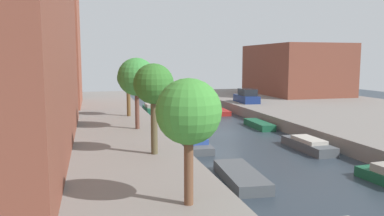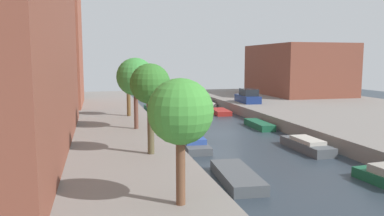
# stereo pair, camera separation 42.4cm
# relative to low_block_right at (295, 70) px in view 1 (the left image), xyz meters

# --- Properties ---
(ground_plane) EXTENTS (84.00, 84.00, 0.00)m
(ground_plane) POSITION_rel_low_block_right_xyz_m (-18.00, -20.70, -4.46)
(ground_plane) COLOR #28333D
(quay_left) EXTENTS (20.00, 64.00, 1.00)m
(quay_left) POSITION_rel_low_block_right_xyz_m (-33.00, -20.70, -3.96)
(quay_left) COLOR gray
(quay_left) RESTS_ON ground_plane
(quay_right) EXTENTS (20.00, 64.00, 1.00)m
(quay_right) POSITION_rel_low_block_right_xyz_m (-3.00, -20.70, -3.96)
(quay_right) COLOR gray
(quay_right) RESTS_ON ground_plane
(low_block_right) EXTENTS (10.00, 14.55, 6.92)m
(low_block_right) POSITION_rel_low_block_right_xyz_m (0.00, 0.00, 0.00)
(low_block_right) COLOR brown
(low_block_right) RESTS_ON quay_right
(street_tree_0) EXTENTS (2.18, 2.18, 4.23)m
(street_tree_0) POSITION_rel_low_block_right_xyz_m (-24.85, -36.75, -0.36)
(street_tree_0) COLOR brown
(street_tree_0) RESTS_ON quay_left
(street_tree_1) EXTENTS (2.05, 2.05, 4.64)m
(street_tree_1) POSITION_rel_low_block_right_xyz_m (-24.85, -29.59, 0.07)
(street_tree_1) COLOR brown
(street_tree_1) RESTS_ON quay_left
(street_tree_2) EXTENTS (2.63, 2.63, 4.96)m
(street_tree_2) POSITION_rel_low_block_right_xyz_m (-24.85, -22.13, 0.16)
(street_tree_2) COLOR brown
(street_tree_2) RESTS_ON quay_left
(street_tree_3) EXTENTS (1.88, 1.88, 4.21)m
(street_tree_3) POSITION_rel_low_block_right_xyz_m (-24.85, -15.76, -0.27)
(street_tree_3) COLOR brown
(street_tree_3) RESTS_ON quay_left
(parked_car) EXTENTS (1.99, 4.32, 1.57)m
(parked_car) POSITION_rel_low_block_right_xyz_m (-10.85, -8.47, -2.81)
(parked_car) COLOR navy
(parked_car) RESTS_ON quay_right
(moored_boat_left_1) EXTENTS (1.94, 4.64, 0.52)m
(moored_boat_left_1) POSITION_rel_low_block_right_xyz_m (-21.08, -32.08, -4.20)
(moored_boat_left_1) COLOR #4C5156
(moored_boat_left_1) RESTS_ON ground_plane
(moored_boat_left_2) EXTENTS (1.74, 3.69, 0.80)m
(moored_boat_left_2) POSITION_rel_low_block_right_xyz_m (-21.38, -25.22, -4.13)
(moored_boat_left_2) COLOR #4C5156
(moored_boat_left_2) RESTS_ON ground_plane
(moored_boat_left_3) EXTENTS (1.39, 3.97, 0.60)m
(moored_boat_left_3) POSITION_rel_low_block_right_xyz_m (-21.55, -18.94, -4.16)
(moored_boat_left_3) COLOR beige
(moored_boat_left_3) RESTS_ON ground_plane
(moored_boat_left_4) EXTENTS (1.31, 3.41, 0.68)m
(moored_boat_left_4) POSITION_rel_low_block_right_xyz_m (-21.57, -12.97, -4.12)
(moored_boat_left_4) COLOR #33476B
(moored_boat_left_4) RESTS_ON ground_plane
(moored_boat_left_5) EXTENTS (1.28, 4.37, 0.91)m
(moored_boat_left_5) POSITION_rel_low_block_right_xyz_m (-21.52, -6.14, -4.08)
(moored_boat_left_5) COLOR #195638
(moored_boat_left_5) RESTS_ON ground_plane
(moored_boat_right_2) EXTENTS (1.45, 4.59, 0.81)m
(moored_boat_right_2) POSITION_rel_low_block_right_xyz_m (-14.42, -27.15, -4.11)
(moored_boat_right_2) COLOR #4C5156
(moored_boat_right_2) RESTS_ON ground_plane
(moored_boat_right_3) EXTENTS (1.32, 4.20, 0.53)m
(moored_boat_right_3) POSITION_rel_low_block_right_xyz_m (-14.01, -18.76, -4.19)
(moored_boat_right_3) COLOR #195638
(moored_boat_right_3) RESTS_ON ground_plane
(moored_boat_right_4) EXTENTS (1.80, 3.86, 0.49)m
(moored_boat_right_4) POSITION_rel_low_block_right_xyz_m (-14.59, -9.93, -4.22)
(moored_boat_right_4) COLOR maroon
(moored_boat_right_4) RESTS_ON ground_plane
(moored_boat_right_5) EXTENTS (1.46, 3.58, 0.89)m
(moored_boat_right_5) POSITION_rel_low_block_right_xyz_m (-14.03, -2.69, -4.09)
(moored_boat_right_5) COLOR beige
(moored_boat_right_5) RESTS_ON ground_plane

